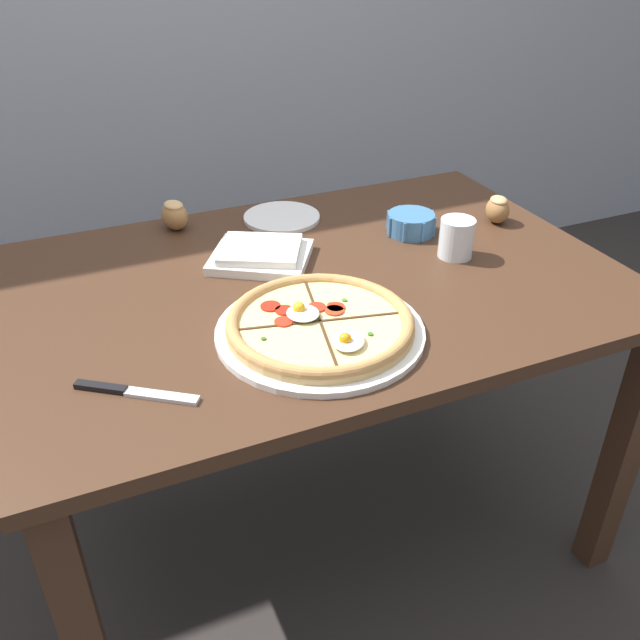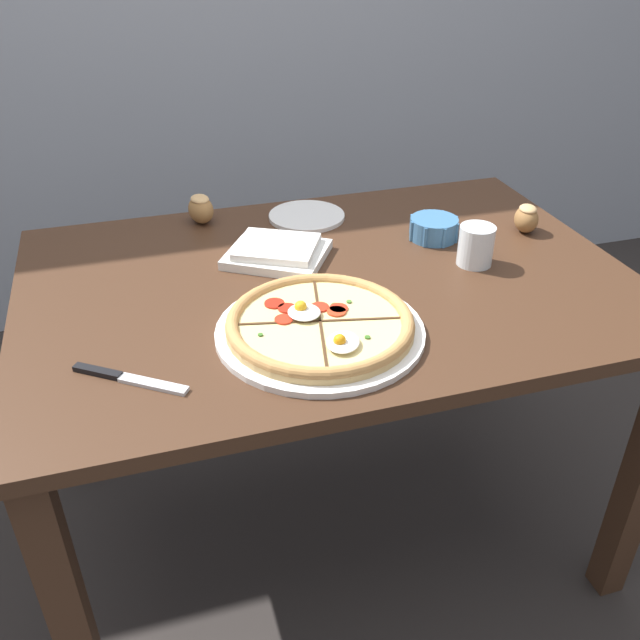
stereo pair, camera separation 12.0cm
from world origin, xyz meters
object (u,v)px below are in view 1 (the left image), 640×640
object	(u,v)px
napkin_folded	(261,255)
knife_main	(134,392)
side_saucer	(282,217)
dining_table	(317,318)
pizza	(320,325)
bread_piece_near	(174,214)
ramekin_bowl	(411,223)
bread_piece_mid	(498,209)
water_glass	(456,240)

from	to	relation	value
napkin_folded	knife_main	bearing A→B (deg)	-133.34
napkin_folded	side_saucer	xyz separation A→B (m)	(0.12, 0.19, -0.01)
dining_table	pizza	distance (m)	0.25
napkin_folded	bread_piece_near	world-z (taller)	bread_piece_near
pizza	knife_main	size ratio (longest dim) A/B	2.10
knife_main	side_saucer	bearing A→B (deg)	85.28
bread_piece_near	side_saucer	size ratio (longest dim) A/B	0.48
dining_table	bread_piece_near	world-z (taller)	bread_piece_near
pizza	knife_main	bearing A→B (deg)	-172.95
ramekin_bowl	pizza	bearing A→B (deg)	-139.56
pizza	napkin_folded	world-z (taller)	pizza
napkin_folded	dining_table	bearing A→B (deg)	-54.62
bread_piece_near	bread_piece_mid	distance (m)	0.77
napkin_folded	water_glass	xyz separation A→B (m)	(0.40, -0.15, 0.02)
napkin_folded	bread_piece_near	bearing A→B (deg)	118.00
bread_piece_mid	water_glass	world-z (taller)	water_glass
knife_main	water_glass	size ratio (longest dim) A/B	2.10
bread_piece_near	water_glass	world-z (taller)	water_glass
knife_main	water_glass	distance (m)	0.77
knife_main	napkin_folded	bearing A→B (deg)	81.76
napkin_folded	water_glass	world-z (taller)	water_glass
knife_main	dining_table	bearing A→B (deg)	65.14
water_glass	side_saucer	bearing A→B (deg)	129.42
water_glass	knife_main	bearing A→B (deg)	-163.93
ramekin_bowl	bread_piece_mid	distance (m)	0.22
pizza	water_glass	world-z (taller)	water_glass
bread_piece_near	side_saucer	bearing A→B (deg)	-11.16
ramekin_bowl	side_saucer	distance (m)	0.32
water_glass	ramekin_bowl	bearing A→B (deg)	101.66
bread_piece_mid	bread_piece_near	bearing A→B (deg)	159.36
bread_piece_near	napkin_folded	bearing A→B (deg)	-62.00
pizza	napkin_folded	xyz separation A→B (m)	(-0.00, 0.32, -0.00)
dining_table	bread_piece_near	bearing A→B (deg)	120.50
pizza	knife_main	xyz separation A→B (m)	(-0.34, -0.04, -0.02)
dining_table	side_saucer	bearing A→B (deg)	82.63
pizza	bread_piece_mid	size ratio (longest dim) A/B	4.42
napkin_folded	bread_piece_mid	distance (m)	0.59
side_saucer	napkin_folded	bearing A→B (deg)	-122.20
pizza	water_glass	bearing A→B (deg)	23.20
water_glass	napkin_folded	bearing A→B (deg)	160.02
napkin_folded	side_saucer	distance (m)	0.23
bread_piece_mid	water_glass	xyz separation A→B (m)	(-0.19, -0.12, 0.00)
pizza	ramekin_bowl	world-z (taller)	pizza
napkin_folded	bread_piece_mid	world-z (taller)	bread_piece_mid
napkin_folded	pizza	bearing A→B (deg)	-89.54
ramekin_bowl	knife_main	bearing A→B (deg)	-153.33
dining_table	bread_piece_mid	distance (m)	0.54
pizza	napkin_folded	size ratio (longest dim) A/B	1.42
dining_table	ramekin_bowl	distance (m)	0.33
ramekin_bowl	bread_piece_near	world-z (taller)	bread_piece_near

